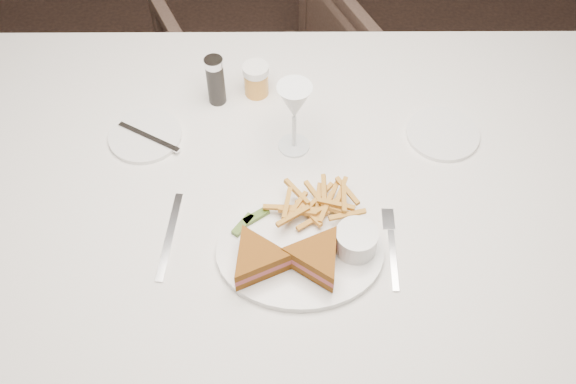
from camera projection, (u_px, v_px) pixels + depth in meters
The scene contains 4 objects.
ground at pixel (310, 381), 1.85m from camera, with size 5.00×5.00×0.00m, color black.
table at pixel (288, 278), 1.62m from camera, with size 1.50×1.00×0.75m, color silver.
chair_far at pixel (268, 73), 2.19m from camera, with size 0.60×0.56×0.62m, color #48352C.
table_setting at pixel (296, 199), 1.26m from camera, with size 0.81×0.65×0.18m.
Camera 1 is at (-0.07, -0.68, 1.80)m, focal length 40.00 mm.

